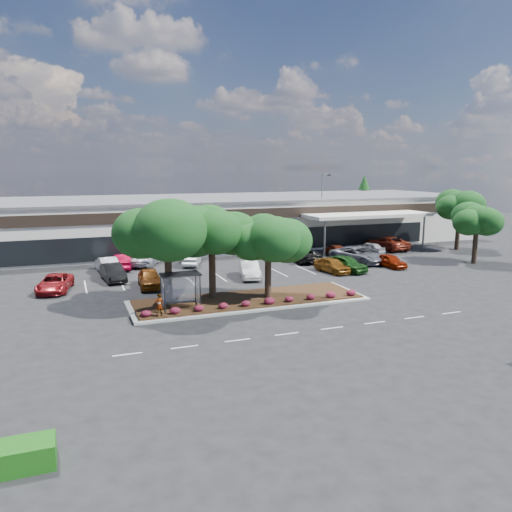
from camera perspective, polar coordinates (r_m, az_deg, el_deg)
name	(u,v)px	position (r m, az deg, el deg)	size (l,w,h in m)	color
ground	(294,313)	(35.63, 4.39, -6.48)	(160.00, 160.00, 0.00)	black
retail_store	(186,221)	(66.78, -8.03, 3.96)	(80.40, 25.20, 6.25)	white
landscape_island	(248,300)	(38.41, -0.88, -5.03)	(18.00, 6.00, 0.26)	#ABABA5
lane_markings	(243,282)	(44.91, -1.45, -2.97)	(33.12, 20.06, 0.01)	silver
shrub_row	(258,302)	(36.41, 0.26, -5.25)	(17.00, 0.80, 0.50)	maroon
bus_shelter	(180,281)	(35.43, -8.70, -2.81)	(2.75, 1.55, 2.59)	black
island_tree_west	(168,251)	(36.46, -10.06, 0.56)	(7.20, 7.20, 7.89)	#113B13
island_tree_mid	(212,251)	(37.97, -5.06, 0.62)	(6.60, 6.60, 7.32)	#113B13
island_tree_east	(268,256)	(37.93, 1.39, 0.02)	(5.80, 5.80, 6.50)	#113B13
tree_east_near	(476,233)	(58.05, 23.84, 2.40)	(5.60, 5.60, 6.51)	#113B13
tree_east_far	(459,219)	(67.17, 22.15, 3.92)	(6.40, 6.40, 7.62)	#113B13
conifer_north_east	(364,200)	(89.46, 12.21, 6.22)	(3.96, 3.96, 9.00)	#113B13
person_waiting	(159,305)	(34.23, -11.01, -5.51)	(0.57, 0.38, 1.57)	#594C47
light_pole	(322,215)	(64.91, 7.58, 4.70)	(1.39, 0.84, 9.42)	#ABABA5
car_0	(55,283)	(44.56, -22.01, -2.89)	(2.34, 5.07, 1.41)	maroon
car_1	(113,272)	(47.00, -16.04, -1.82)	(1.63, 4.67, 1.54)	black
car_2	(150,278)	(43.70, -12.05, -2.51)	(1.85, 4.61, 1.57)	brown
car_4	(249,270)	(46.38, -0.76, -1.58)	(1.63, 4.69, 1.54)	silver
car_5	(332,265)	(49.30, 8.69, -1.04)	(1.74, 4.32, 1.47)	brown
car_6	(346,264)	(49.97, 10.22, -0.85)	(1.90, 4.73, 1.61)	#184614
car_7	(357,255)	(54.73, 11.52, 0.10)	(2.84, 6.15, 1.71)	slate
car_8	(390,261)	(53.17, 15.10, -0.53)	(1.60, 3.98, 1.36)	maroon
car_9	(107,265)	(50.94, -16.66, -0.94)	(1.65, 4.73, 1.56)	silver
car_10	(123,261)	(52.35, -14.94, -0.59)	(1.62, 4.65, 1.53)	maroon
car_11	(145,259)	(53.43, -12.57, -0.34)	(2.36, 5.12, 1.42)	#A0A4AD
car_12	(192,258)	(52.76, -7.35, -0.28)	(1.55, 4.45, 1.47)	#B4BBC0
car_13	(270,251)	(56.49, 1.60, 0.55)	(1.89, 4.71, 1.60)	#164926
car_14	(302,254)	(54.85, 5.26, 0.22)	(2.65, 5.74, 1.60)	black
car_15	(335,250)	(58.92, 9.00, 0.71)	(1.62, 4.02, 1.37)	maroon
car_16	(369,248)	(61.16, 12.77, 0.91)	(1.59, 3.96, 1.35)	beige
car_17	(387,243)	(64.53, 14.69, 1.47)	(2.85, 6.18, 1.72)	maroon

